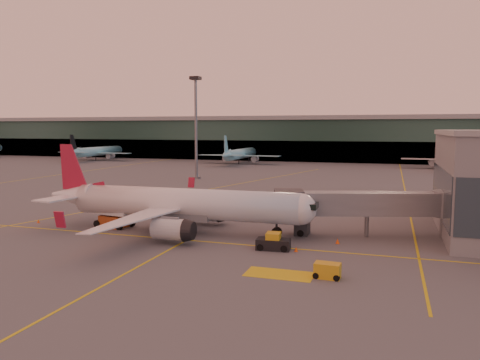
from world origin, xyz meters
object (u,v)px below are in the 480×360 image
(gpu_cart, at_px, (327,271))
(pushback_tug, at_px, (273,243))
(catering_truck, at_px, (112,207))
(main_airplane, at_px, (175,204))

(gpu_cart, xyz_separation_m, pushback_tug, (-6.70, 7.80, 0.10))
(catering_truck, distance_m, pushback_tug, 23.29)
(main_airplane, relative_size, pushback_tug, 9.60)
(catering_truck, bearing_deg, gpu_cart, -14.38)
(catering_truck, distance_m, gpu_cart, 32.06)
(catering_truck, height_order, pushback_tug, catering_truck)
(main_airplane, relative_size, catering_truck, 5.66)
(main_airplane, height_order, catering_truck, main_airplane)
(catering_truck, relative_size, pushback_tug, 1.69)
(main_airplane, distance_m, pushback_tug, 14.46)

